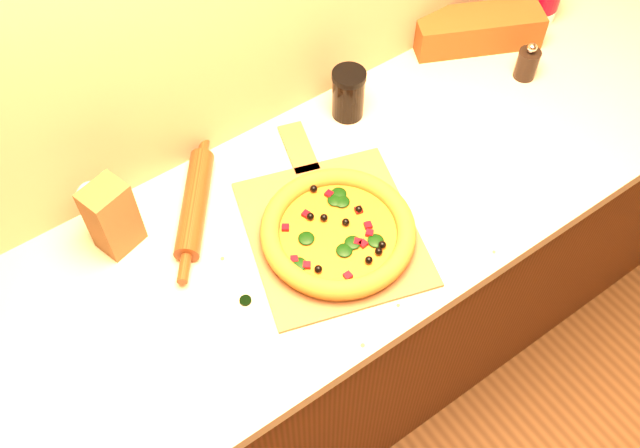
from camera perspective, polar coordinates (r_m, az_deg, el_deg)
The scene contains 11 objects.
cabinet at distance 2.03m, azimuth -0.89°, elevation -7.76°, with size 2.80×0.65×0.86m, color #44260E.
countertop at distance 1.64m, azimuth -1.08°, elevation -0.49°, with size 2.84×0.68×0.04m, color beige.
pizza_peel at distance 1.62m, azimuth 0.83°, elevation -0.23°, with size 0.47×0.59×0.01m.
pizza at distance 1.58m, azimuth 1.45°, elevation -0.63°, with size 0.35×0.35×0.05m.
bottle_cap at distance 1.53m, azimuth -5.99°, elevation -6.10°, with size 0.03×0.03×0.01m, color black.
pepper_grinder at distance 2.00m, azimuth 16.25°, elevation 12.26°, with size 0.06×0.06×0.11m.
rolling_pin at distance 1.65m, azimuth -9.98°, elevation 1.64°, with size 0.27×0.35×0.06m.
bread_bag at distance 2.06m, azimuth 12.47°, elevation 14.97°, with size 0.35×0.11×0.10m, color brown.
wine_glass at distance 1.58m, azimuth -17.62°, elevation 1.72°, with size 0.07×0.07×0.18m.
paper_bag at distance 1.59m, azimuth -16.30°, elevation 0.54°, with size 0.09×0.07×0.18m, color brown.
dark_jar at distance 1.80m, azimuth 2.28°, elevation 10.37°, with size 0.09×0.09×0.14m.
Camera 1 is at (-0.51, 0.64, 2.23)m, focal length 40.00 mm.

